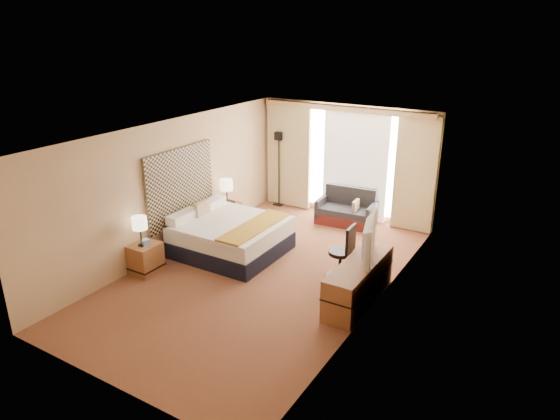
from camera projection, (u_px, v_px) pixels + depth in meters
The scene contains 21 objects.
floor at pixel (264, 273), 9.06m from camera, with size 4.20×7.00×0.02m, color #5D211A.
ceiling at pixel (262, 132), 8.15m from camera, with size 4.20×7.00×0.02m, color silver.
wall_back at pixel (346, 161), 11.41m from camera, with size 4.20×0.02×2.60m, color #D0B27F.
wall_front at pixel (100, 295), 5.80m from camera, with size 4.20×0.02×2.60m, color #D0B27F.
wall_left at pixel (172, 187), 9.62m from camera, with size 0.02×7.00×2.60m, color #D0B27F.
wall_right at pixel (379, 231), 7.59m from camera, with size 0.02×7.00×2.60m, color #D0B27F.
headboard at pixel (180, 186), 9.77m from camera, with size 0.06×1.85×1.50m, color black.
nightstand_left at pixel (146, 258), 9.03m from camera, with size 0.45×0.52×0.55m, color brown.
nightstand_right at pixel (228, 216), 11.03m from camera, with size 0.45×0.52×0.55m, color brown.
media_dresser at pixel (359, 282), 8.05m from camera, with size 0.50×1.80×0.70m, color brown.
window at pixel (356, 162), 11.26m from camera, with size 2.30×0.02×2.30m, color white.
curtains at pixel (344, 158), 11.29m from camera, with size 4.12×0.19×2.56m.
bed at pixel (230, 236), 9.79m from camera, with size 1.95×1.78×0.95m.
loveseat at pixel (347, 212), 11.27m from camera, with size 1.33×0.78×0.80m.
floor_lamp at pixel (279, 154), 12.06m from camera, with size 0.23×0.23×1.84m.
desk_chair at pixel (343, 255), 8.77m from camera, with size 0.49×0.49×1.01m.
lamp_left at pixel (140, 224), 8.72m from camera, with size 0.26×0.26×0.55m.
lamp_right at pixel (226, 185), 10.72m from camera, with size 0.27×0.27×0.58m.
tissue_box at pixel (145, 242), 8.87m from camera, with size 0.13×0.13×0.12m, color #7FA1C5.
telephone at pixel (230, 202), 10.91m from camera, with size 0.19×0.15×0.07m, color black.
television at pixel (364, 237), 8.02m from camera, with size 1.15×0.15×0.66m, color black.
Camera 1 is at (4.42, -6.77, 4.26)m, focal length 32.00 mm.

